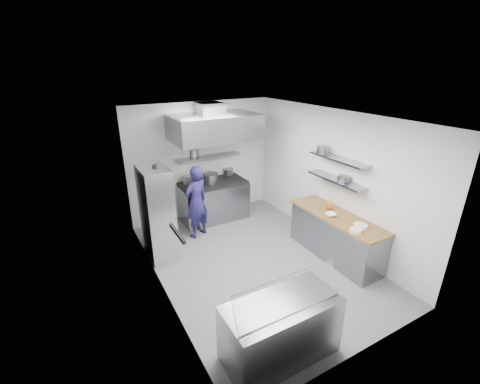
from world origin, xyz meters
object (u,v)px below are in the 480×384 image
wire_rack (157,213)px  display_case (281,330)px  gas_range (214,201)px  chef (196,202)px

wire_rack → display_case: wire_rack is taller
gas_range → chef: 0.98m
gas_range → chef: bearing=-138.4°
gas_range → display_case: (-0.95, -4.10, -0.03)m
wire_rack → display_case: 3.26m
chef → display_case: chef is taller
gas_range → display_case: size_ratio=1.07×
chef → wire_rack: wire_rack is taller
gas_range → display_case: bearing=-103.1°
chef → gas_range: bearing=-159.5°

